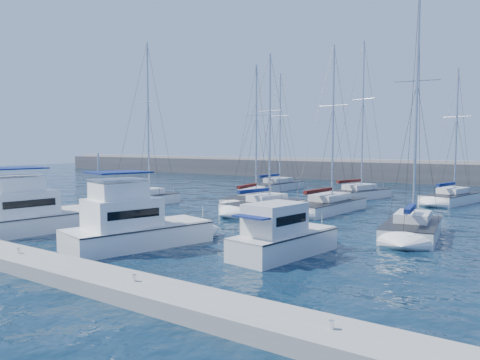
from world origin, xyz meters
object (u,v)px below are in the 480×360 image
Objects in this scene: sailboat_mid_b at (253,200)px; motor_yacht_stbd_inner at (133,227)px; sailboat_mid_c at (264,206)px; sailboat_mid_e at (412,229)px; sailboat_back_a at (276,186)px; sailboat_back_b at (357,193)px; motor_yacht_port_inner at (30,215)px; sailboat_mid_a at (144,199)px; sailboat_mid_d at (327,206)px; sailboat_back_c at (451,198)px; motor_yacht_stbd_outer at (281,238)px.

motor_yacht_stbd_inner is at bearing -85.81° from sailboat_mid_b.
sailboat_mid_e is at bearing -5.54° from sailboat_mid_c.
sailboat_mid_e is 1.02× the size of sailboat_back_a.
sailboat_back_a is 12.44m from sailboat_back_b.
sailboat_mid_a reaches higher than motor_yacht_port_inner.
sailboat_mid_a reaches higher than sailboat_mid_c.
sailboat_mid_a is 12.47m from sailboat_mid_c.
motor_yacht_port_inner is 0.54× the size of sailboat_back_b.
sailboat_mid_b is at bearing 147.68° from sailboat_mid_e.
sailboat_mid_e is at bearing -41.76° from sailboat_back_a.
sailboat_mid_c is at bearing 71.91° from motor_yacht_port_inner.
sailboat_mid_d is 1.07× the size of sailboat_back_c.
sailboat_mid_c is 0.88× the size of sailboat_mid_e.
sailboat_back_a is 21.22m from sailboat_back_c.
sailboat_mid_a is at bearing 114.61° from motor_yacht_port_inner.
sailboat_back_a is (-1.48, 34.30, -0.62)m from motor_yacht_port_inner.
motor_yacht_stbd_inner is at bearing 12.15° from motor_yacht_port_inner.
sailboat_mid_c is 19.95m from sailboat_back_c.
sailboat_mid_b reaches higher than motor_yacht_stbd_inner.
sailboat_back_b is (6.07, 11.09, 0.04)m from sailboat_mid_b.
sailboat_mid_c is at bearing -137.39° from sailboat_mid_d.
sailboat_mid_e reaches higher than sailboat_mid_d.
sailboat_mid_c reaches higher than sailboat_back_c.
sailboat_mid_e is (21.26, 12.58, -0.59)m from motor_yacht_port_inner.
sailboat_back_a is (-13.69, 14.46, 0.01)m from sailboat_mid_d.
sailboat_back_a is at bearing 127.84° from sailboat_mid_e.
sailboat_mid_c is (3.48, -3.58, 0.01)m from sailboat_mid_b.
sailboat_mid_d is 0.85× the size of sailboat_back_b.
sailboat_mid_d is at bearing 114.23° from motor_yacht_stbd_outer.
sailboat_mid_d reaches higher than sailboat_back_c.
motor_yacht_stbd_outer is 0.50× the size of sailboat_back_c.
sailboat_mid_b is at bearing 85.15° from motor_yacht_port_inner.
sailboat_mid_d is (16.55, 5.55, -0.05)m from sailboat_mid_a.
sailboat_mid_b is at bearing 135.12° from motor_yacht_stbd_outer.
motor_yacht_stbd_outer is at bearing 34.79° from motor_yacht_stbd_inner.
sailboat_back_c is (9.13, 1.48, -0.03)m from sailboat_back_b.
sailboat_back_a is at bearing 122.09° from motor_yacht_stbd_inner.
sailboat_mid_e reaches higher than sailboat_back_a.
sailboat_mid_b is at bearing -103.01° from sailboat_back_b.
motor_yacht_stbd_outer is at bearing 19.76° from motor_yacht_port_inner.
sailboat_mid_e reaches higher than motor_yacht_port_inner.
motor_yacht_port_inner is 14.94m from sailboat_mid_a.
sailboat_mid_a is 1.08× the size of sailboat_mid_d.
sailboat_mid_e is at bearing -44.23° from sailboat_back_b.
motor_yacht_port_inner is at bearing -105.28° from sailboat_mid_c.
sailboat_back_b is at bearing -158.68° from sailboat_back_c.
sailboat_mid_b is 0.90× the size of sailboat_back_a.
sailboat_mid_e is (16.79, -7.42, 0.04)m from sailboat_mid_b.
motor_yacht_stbd_inner reaches higher than motor_yacht_stbd_outer.
sailboat_mid_c is 0.91× the size of sailboat_back_a.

